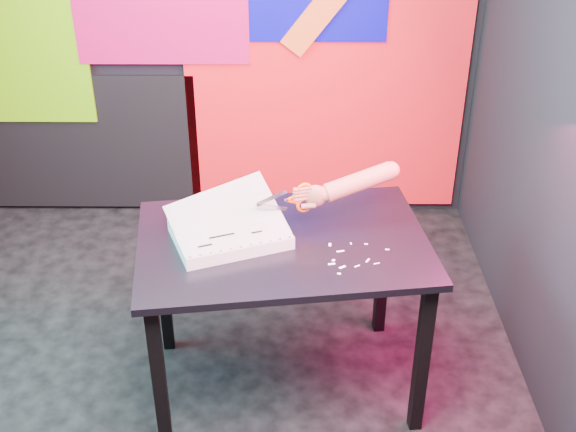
{
  "coord_description": "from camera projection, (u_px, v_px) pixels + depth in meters",
  "views": [
    {
      "loc": [
        0.46,
        -2.44,
        2.26
      ],
      "look_at": [
        0.45,
        -0.09,
        0.87
      ],
      "focal_mm": 45.0,
      "sensor_mm": 36.0,
      "label": 1
    }
  ],
  "objects": [
    {
      "name": "printout_stack",
      "position": [
        230.0,
        233.0,
        2.8
      ],
      "size": [
        0.52,
        0.44,
        0.22
      ],
      "rotation": [
        0.0,
        0.0,
        0.37
      ],
      "color": "silver",
      "rests_on": "work_table"
    },
    {
      "name": "room",
      "position": [
        163.0,
        87.0,
        2.56
      ],
      "size": [
        3.01,
        3.01,
        2.71
      ],
      "color": "black",
      "rests_on": "ground"
    },
    {
      "name": "scissors",
      "position": [
        300.0,
        198.0,
        2.82
      ],
      "size": [
        0.22,
        0.08,
        0.13
      ],
      "rotation": [
        0.0,
        0.0,
        0.31
      ],
      "color": "silver",
      "rests_on": "printout_stack"
    },
    {
      "name": "backdrop",
      "position": [
        221.0,
        62.0,
        4.02
      ],
      "size": [
        2.88,
        0.05,
        2.08
      ],
      "color": "red",
      "rests_on": "ground"
    },
    {
      "name": "hand_forearm",
      "position": [
        352.0,
        184.0,
        2.86
      ],
      "size": [
        0.42,
        0.17,
        0.15
      ],
      "rotation": [
        0.0,
        0.0,
        0.31
      ],
      "color": "#976253",
      "rests_on": "work_table"
    },
    {
      "name": "work_table",
      "position": [
        283.0,
        261.0,
        2.86
      ],
      "size": [
        1.22,
        0.9,
        0.75
      ],
      "rotation": [
        0.0,
        0.0,
        0.14
      ],
      "color": "black",
      "rests_on": "ground"
    },
    {
      "name": "paper_clippings",
      "position": [
        347.0,
        258.0,
        2.7
      ],
      "size": [
        0.24,
        0.22,
        0.0
      ],
      "color": "white",
      "rests_on": "work_table"
    }
  ]
}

